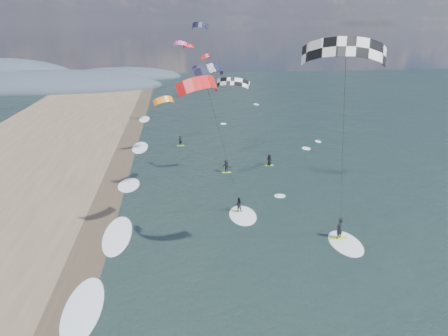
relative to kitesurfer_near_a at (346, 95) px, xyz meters
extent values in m
cube|color=#382D23|center=(-17.68, 3.09, -13.33)|extent=(3.00, 240.00, 0.00)
ellipsoid|color=#3D4756|center=(-63.68, 105.09, -13.34)|extent=(48.00, 20.00, 15.00)
ellipsoid|color=#3D4756|center=(-45.68, 93.09, -13.34)|extent=(64.00, 24.00, 10.00)
ellipsoid|color=#3D4756|center=(-27.68, 113.09, -13.34)|extent=(40.00, 18.00, 7.00)
cube|color=#AAD425|center=(3.25, 5.03, -13.30)|extent=(1.55, 0.46, 0.07)
imported|color=black|center=(3.25, 5.03, -12.32)|extent=(0.83, 0.76, 1.91)
ellipsoid|color=white|center=(3.55, 4.23, -13.34)|extent=(2.60, 4.20, 0.12)
cylinder|color=black|center=(1.25, 2.03, -4.61)|extent=(0.02, 0.02, 16.51)
cube|color=#AAD425|center=(-4.49, 11.02, -13.31)|extent=(1.17, 0.36, 0.05)
imported|color=black|center=(-4.49, 11.02, -12.54)|extent=(0.75, 0.60, 1.49)
ellipsoid|color=white|center=(-4.19, 10.22, -13.34)|extent=(2.60, 4.20, 0.12)
cylinder|color=black|center=(-6.24, 8.02, -5.93)|extent=(0.02, 0.02, 14.06)
cube|color=#AAD425|center=(-4.23, 21.49, -13.31)|extent=(1.10, 0.35, 0.05)
imported|color=black|center=(-4.23, 21.49, -12.49)|extent=(1.18, 0.95, 1.60)
cube|color=#AAD425|center=(1.65, 23.21, -13.31)|extent=(1.10, 0.35, 0.05)
imported|color=black|center=(1.65, 23.21, -12.53)|extent=(0.85, 0.88, 1.51)
cube|color=#AAD425|center=(-9.67, 33.23, -13.31)|extent=(1.10, 0.35, 0.05)
imported|color=black|center=(-9.67, 33.23, -12.54)|extent=(0.65, 0.56, 1.50)
ellipsoid|color=white|center=(-16.48, -0.91, -13.34)|extent=(2.40, 5.40, 0.11)
ellipsoid|color=white|center=(-16.48, 8.09, -13.34)|extent=(2.40, 5.40, 0.11)
ellipsoid|color=white|center=(-16.48, 19.09, -13.34)|extent=(2.40, 5.40, 0.11)
ellipsoid|color=white|center=(-16.48, 33.09, -13.34)|extent=(2.40, 5.40, 0.11)
ellipsoid|color=white|center=(-16.48, 51.09, -13.34)|extent=(2.40, 5.40, 0.11)
camera|label=1|loc=(-10.14, -21.33, 3.96)|focal=30.00mm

